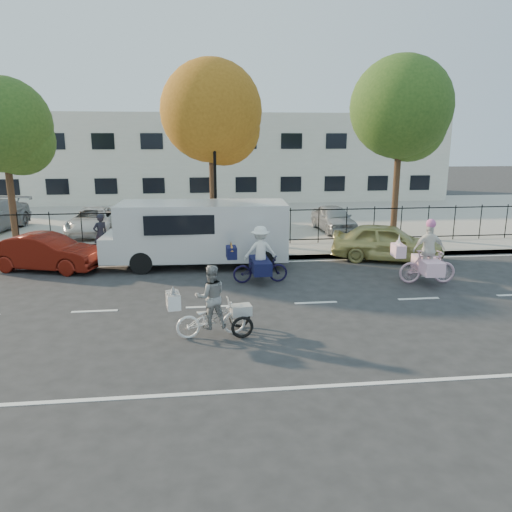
{
  "coord_description": "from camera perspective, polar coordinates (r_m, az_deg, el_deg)",
  "views": [
    {
      "loc": [
        -0.2,
        -12.93,
        4.54
      ],
      "look_at": [
        1.46,
        1.2,
        1.1
      ],
      "focal_mm": 35.0,
      "sensor_mm": 36.0,
      "label": 1
    }
  ],
  "objects": [
    {
      "name": "lot_car_d",
      "position": [
        23.81,
        8.87,
        4.28
      ],
      "size": [
        1.62,
        3.63,
        1.21
      ],
      "primitive_type": "imported",
      "rotation": [
        0.0,
        0.0,
        0.05
      ],
      "color": "#9FA2A6",
      "rests_on": "parking_lot"
    },
    {
      "name": "lot_car_c",
      "position": [
        24.22,
        -1.6,
        4.8
      ],
      "size": [
        2.55,
        4.45,
        1.39
      ],
      "primitive_type": "imported",
      "rotation": [
        0.0,
        0.0,
        -0.27
      ],
      "color": "#43464A",
      "rests_on": "parking_lot"
    },
    {
      "name": "iron_fence",
      "position": [
        20.46,
        -6.03,
        3.26
      ],
      "size": [
        58.0,
        0.06,
        1.5
      ],
      "primitive_type": null,
      "color": "black",
      "rests_on": "sidewalk"
    },
    {
      "name": "red_sedan",
      "position": [
        18.62,
        -22.87,
        0.39
      ],
      "size": [
        4.06,
        2.4,
        1.27
      ],
      "primitive_type": "imported",
      "rotation": [
        0.0,
        0.0,
        1.28
      ],
      "color": "#60130B",
      "rests_on": "ground"
    },
    {
      "name": "tree_east",
      "position": [
        22.72,
        16.51,
        15.46
      ],
      "size": [
        4.28,
        4.28,
        7.85
      ],
      "color": "#442D1D",
      "rests_on": "ground"
    },
    {
      "name": "white_van",
      "position": [
        17.74,
        -6.45,
        2.83
      ],
      "size": [
        6.48,
        2.46,
        2.27
      ],
      "rotation": [
        0.0,
        0.0,
        -0.05
      ],
      "color": "silver",
      "rests_on": "ground"
    },
    {
      "name": "tree_west",
      "position": [
        22.42,
        -26.48,
        12.79
      ],
      "size": [
        3.72,
        3.71,
        6.81
      ],
      "color": "#442D1D",
      "rests_on": "ground"
    },
    {
      "name": "sidewalk",
      "position": [
        19.55,
        -5.93,
        0.31
      ],
      "size": [
        60.0,
        2.2,
        0.15
      ],
      "primitive_type": "cube",
      "color": "#A8A399",
      "rests_on": "ground"
    },
    {
      "name": "building",
      "position": [
        37.96,
        -6.5,
        11.17
      ],
      "size": [
        34.0,
        10.0,
        6.0
      ],
      "primitive_type": "cube",
      "color": "silver",
      "rests_on": "ground"
    },
    {
      "name": "pedestrian",
      "position": [
        19.58,
        -17.34,
        2.35
      ],
      "size": [
        0.68,
        0.65,
        1.57
      ],
      "primitive_type": "imported",
      "rotation": [
        0.0,
        0.0,
        3.81
      ],
      "color": "black",
      "rests_on": "sidewalk"
    },
    {
      "name": "lot_car_b",
      "position": [
        24.12,
        -18.08,
        3.84
      ],
      "size": [
        2.0,
        4.25,
        1.17
      ],
      "primitive_type": "imported",
      "rotation": [
        0.0,
        0.0,
        -0.01
      ],
      "color": "silver",
      "rests_on": "parking_lot"
    },
    {
      "name": "tree_mid",
      "position": [
        21.11,
        -4.72,
        15.63
      ],
      "size": [
        4.14,
        4.14,
        7.58
      ],
      "color": "#442D1D",
      "rests_on": "ground"
    },
    {
      "name": "street_sign",
      "position": [
        20.04,
        -11.36,
        4.36
      ],
      "size": [
        0.85,
        0.06,
        1.8
      ],
      "color": "black",
      "rests_on": "sidewalk"
    },
    {
      "name": "gold_sedan",
      "position": [
        19.16,
        14.76,
        1.54
      ],
      "size": [
        4.37,
        2.91,
        1.38
      ],
      "primitive_type": "imported",
      "rotation": [
        0.0,
        0.0,
        1.22
      ],
      "color": "tan",
      "rests_on": "ground"
    },
    {
      "name": "curb",
      "position": [
        18.53,
        -5.88,
        -0.43
      ],
      "size": [
        60.0,
        0.1,
        0.15
      ],
      "primitive_type": "cube",
      "color": "#A8A399",
      "rests_on": "ground"
    },
    {
      "name": "ground",
      "position": [
        13.71,
        -5.51,
        -5.82
      ],
      "size": [
        120.0,
        120.0,
        0.0
      ],
      "primitive_type": "plane",
      "color": "#333334"
    },
    {
      "name": "bull_bike",
      "position": [
        15.69,
        0.39,
        -0.48
      ],
      "size": [
        1.95,
        1.33,
        1.82
      ],
      "rotation": [
        0.0,
        0.0,
        1.6
      ],
      "color": "black",
      "rests_on": "ground"
    },
    {
      "name": "road_markings",
      "position": [
        13.7,
        -5.51,
        -5.8
      ],
      "size": [
        60.0,
        9.52,
        0.01
      ],
      "primitive_type": null,
      "color": "silver",
      "rests_on": "ground"
    },
    {
      "name": "zebra_trike",
      "position": [
        11.57,
        -5.14,
        -6.06
      ],
      "size": [
        1.99,
        0.94,
        1.7
      ],
      "rotation": [
        0.0,
        0.0,
        1.73
      ],
      "color": "white",
      "rests_on": "ground"
    },
    {
      "name": "parking_lot",
      "position": [
        28.29,
        -6.22,
        4.42
      ],
      "size": [
        60.0,
        15.6,
        0.15
      ],
      "primitive_type": "cube",
      "color": "#A8A399",
      "rests_on": "ground"
    },
    {
      "name": "unicorn_bike",
      "position": [
        16.48,
        18.95,
        -0.42
      ],
      "size": [
        2.05,
        1.43,
        2.06
      ],
      "rotation": [
        0.0,
        0.0,
        1.49
      ],
      "color": "#E5AEC6",
      "rests_on": "ground"
    },
    {
      "name": "lamppost",
      "position": [
        19.79,
        -4.71,
        9.41
      ],
      "size": [
        0.36,
        0.36,
        4.33
      ],
      "color": "black",
      "rests_on": "sidewalk"
    }
  ]
}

